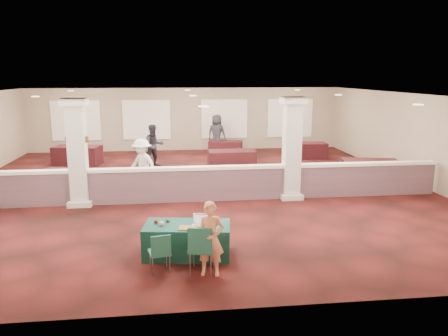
{
  "coord_description": "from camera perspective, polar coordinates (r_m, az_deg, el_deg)",
  "views": [
    {
      "loc": [
        -0.69,
        -14.62,
        3.88
      ],
      "look_at": [
        0.8,
        -2.0,
        1.14
      ],
      "focal_mm": 35.0,
      "sensor_mm": 36.0,
      "label": 1
    }
  ],
  "objects": [
    {
      "name": "attendee_d",
      "position": [
        21.93,
        -0.95,
        4.5
      ],
      "size": [
        1.07,
        0.88,
        1.92
      ],
      "primitive_type": "imported",
      "rotation": [
        0.0,
        0.0,
        2.68
      ],
      "color": "black",
      "rests_on": "ground"
    },
    {
      "name": "ground",
      "position": [
        15.14,
        -3.92,
        -2.72
      ],
      "size": [
        16.0,
        16.0,
        0.0
      ],
      "primitive_type": "plane",
      "color": "#4A1212",
      "rests_on": "ground"
    },
    {
      "name": "ceiling",
      "position": [
        14.65,
        -4.1,
        9.47
      ],
      "size": [
        16.0,
        16.0,
        0.02
      ],
      "primitive_type": "cube",
      "color": "white",
      "rests_on": "wall_back"
    },
    {
      "name": "attendee_b",
      "position": [
        14.96,
        -10.64,
        0.4
      ],
      "size": [
        1.2,
        1.12,
        1.77
      ],
      "primitive_type": "imported",
      "rotation": [
        0.0,
        0.0,
        -0.69
      ],
      "color": "silver",
      "rests_on": "ground"
    },
    {
      "name": "far_table_back_left",
      "position": [
        20.19,
        -18.6,
        1.6
      ],
      "size": [
        2.15,
        1.39,
        0.8
      ],
      "primitive_type": "cube",
      "rotation": [
        0.0,
        0.0,
        -0.22
      ],
      "color": "black",
      "rests_on": "ground"
    },
    {
      "name": "far_table_back_center",
      "position": [
        21.57,
        0.2,
        2.69
      ],
      "size": [
        1.77,
        1.15,
        0.66
      ],
      "primitive_type": "cube",
      "rotation": [
        0.0,
        0.0,
        -0.22
      ],
      "color": "black",
      "rests_on": "ground"
    },
    {
      "name": "yarn_cream",
      "position": [
        9.47,
        -8.15,
        -7.2
      ],
      "size": [
        0.11,
        0.11,
        0.11
      ],
      "primitive_type": "sphere",
      "color": "beige",
      "rests_on": "near_table"
    },
    {
      "name": "wall_front",
      "position": [
        7.04,
        -0.78,
        -6.74
      ],
      "size": [
        16.0,
        0.04,
        3.2
      ],
      "primitive_type": "cube",
      "color": "gray",
      "rests_on": "ground"
    },
    {
      "name": "partition_wall",
      "position": [
        13.55,
        -3.63,
        -2.01
      ],
      "size": [
        15.6,
        0.28,
        1.1
      ],
      "color": "#593C46",
      "rests_on": "ground"
    },
    {
      "name": "far_table_back_right",
      "position": [
        20.93,
        10.76,
        2.28
      ],
      "size": [
        1.89,
        1.07,
        0.73
      ],
      "primitive_type": "cube",
      "rotation": [
        0.0,
        0.0,
        -0.09
      ],
      "color": "black",
      "rests_on": "ground"
    },
    {
      "name": "wall_back",
      "position": [
        22.75,
        -5.0,
        6.36
      ],
      "size": [
        16.0,
        0.04,
        3.2
      ],
      "primitive_type": "cube",
      "color": "gray",
      "rests_on": "ground"
    },
    {
      "name": "screen_glow",
      "position": [
        9.49,
        -3.07,
        -6.68
      ],
      "size": [
        0.29,
        0.04,
        0.18
      ],
      "primitive_type": "cube",
      "rotation": [
        0.0,
        0.0,
        -0.14
      ],
      "color": "silver",
      "rests_on": "near_table"
    },
    {
      "name": "near_table",
      "position": [
        9.63,
        -4.81,
        -9.37
      ],
      "size": [
        1.95,
        1.17,
        0.71
      ],
      "primitive_type": "cube",
      "rotation": [
        0.0,
        0.0,
        -0.14
      ],
      "color": "#0E362E",
      "rests_on": "ground"
    },
    {
      "name": "attendee_a",
      "position": [
        18.88,
        -9.13,
        2.92
      ],
      "size": [
        0.98,
        0.75,
        1.8
      ],
      "primitive_type": "imported",
      "rotation": [
        0.0,
        0.0,
        0.36
      ],
      "color": "black",
      "rests_on": "ground"
    },
    {
      "name": "column_right",
      "position": [
        13.81,
        8.85,
        2.67
      ],
      "size": [
        0.72,
        0.72,
        3.2
      ],
      "color": "silver",
      "rests_on": "ground"
    },
    {
      "name": "knitting",
      "position": [
        9.27,
        -4.7,
        -7.8
      ],
      "size": [
        0.42,
        0.34,
        0.03
      ],
      "primitive_type": "cube",
      "rotation": [
        0.0,
        0.0,
        -0.14
      ],
      "color": "orange",
      "rests_on": "near_table"
    },
    {
      "name": "far_table_front_right",
      "position": [
        16.92,
        18.56,
        -0.34
      ],
      "size": [
        2.15,
        1.39,
        0.8
      ],
      "primitive_type": "cube",
      "rotation": [
        0.0,
        0.0,
        -0.22
      ],
      "color": "black",
      "rests_on": "ground"
    },
    {
      "name": "far_table_front_center",
      "position": [
        18.12,
        1.02,
        1.07
      ],
      "size": [
        1.96,
        1.0,
        0.79
      ],
      "primitive_type": "cube",
      "rotation": [
        0.0,
        0.0,
        0.01
      ],
      "color": "black",
      "rests_on": "ground"
    },
    {
      "name": "sconce_right",
      "position": [
        13.5,
        -17.52,
        3.59
      ],
      "size": [
        0.12,
        0.12,
        0.18
      ],
      "color": "brown",
      "rests_on": "column_left"
    },
    {
      "name": "attendee_c",
      "position": [
        19.28,
        8.81,
        3.17
      ],
      "size": [
        1.16,
        1.05,
        1.83
      ],
      "primitive_type": "imported",
      "rotation": [
        0.0,
        0.0,
        0.65
      ],
      "color": "black",
      "rests_on": "ground"
    },
    {
      "name": "column_left",
      "position": [
        13.61,
        -18.58,
        2.04
      ],
      "size": [
        0.72,
        0.72,
        3.2
      ],
      "color": "silver",
      "rests_on": "ground"
    },
    {
      "name": "scissors",
      "position": [
        9.2,
        -1.09,
        -7.97
      ],
      "size": [
        0.12,
        0.04,
        0.01
      ],
      "primitive_type": "cube",
      "rotation": [
        0.0,
        0.0,
        -0.14
      ],
      "color": "red",
      "rests_on": "near_table"
    },
    {
      "name": "yarn_grey",
      "position": [
        9.65,
        -7.37,
        -6.82
      ],
      "size": [
        0.1,
        0.1,
        0.1
      ],
      "primitive_type": "sphere",
      "color": "#444448",
      "rests_on": "near_table"
    },
    {
      "name": "wall_right",
      "position": [
        17.16,
        23.8,
        3.49
      ],
      "size": [
        0.04,
        16.0,
        3.2
      ],
      "primitive_type": "cube",
      "color": "gray",
      "rests_on": "ground"
    },
    {
      "name": "yarn_red",
      "position": [
        9.63,
        -8.86,
        -6.92
      ],
      "size": [
        0.1,
        0.1,
        0.1
      ],
      "primitive_type": "sphere",
      "color": "maroon",
      "rests_on": "near_table"
    },
    {
      "name": "laptop_screen",
      "position": [
        9.5,
        -3.06,
        -6.58
      ],
      "size": [
        0.32,
        0.06,
        0.21
      ],
      "primitive_type": "cube",
      "rotation": [
        0.0,
        0.0,
        -0.14
      ],
      "color": "#B7B7BC",
      "rests_on": "near_table"
    },
    {
      "name": "sconce_left",
      "position": [
        13.61,
        -19.84,
        3.5
      ],
      "size": [
        0.12,
        0.12,
        0.18
      ],
      "color": "brown",
      "rests_on": "column_left"
    },
    {
      "name": "conf_chair_side",
      "position": [
        8.85,
        -8.35,
        -10.53
      ],
      "size": [
        0.48,
        0.49,
        0.82
      ],
      "rotation": [
        0.0,
        0.0,
        0.21
      ],
      "color": "#1E5749",
      "rests_on": "ground"
    },
    {
      "name": "laptop_base",
      "position": [
        9.43,
        -3.11,
        -7.46
      ],
      "size": [
        0.35,
        0.27,
        0.02
      ],
      "primitive_type": "cube",
      "rotation": [
        0.0,
        0.0,
        -0.14
      ],
      "color": "#B7B7BC",
      "rests_on": "near_table"
    },
    {
      "name": "woman",
      "position": [
        8.59,
        -1.77,
        -9.26
      ],
      "size": [
        0.6,
        0.47,
        1.49
      ],
      "primitive_type": "imported",
      "rotation": [
        0.0,
        0.0,
        -0.22
      ],
      "color": "#E68D64",
      "rests_on": "ground"
    },
    {
      "name": "far_table_front_left",
      "position": [
        15.75,
        -19.75,
        -1.51
      ],
      "size": [
        1.9,
        1.28,
        0.71
      ],
      "primitive_type": "cube",
      "rotation": [
        0.0,
        0.0,
        -0.25
      ],
      "color": "black",
      "rests_on": "ground"
    },
    {
      "name": "conf_chair_main",
      "position": [
        8.7,
        -3.0,
        -10.08
      ],
      "size": [
        0.6,
        0.6,
        0.99
      ],
      "rotation": [
        0.0,
        0.0,
        -0.23
      ],
      "color": "#1E5749",
      "rests_on": "ground"
    }
  ]
}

